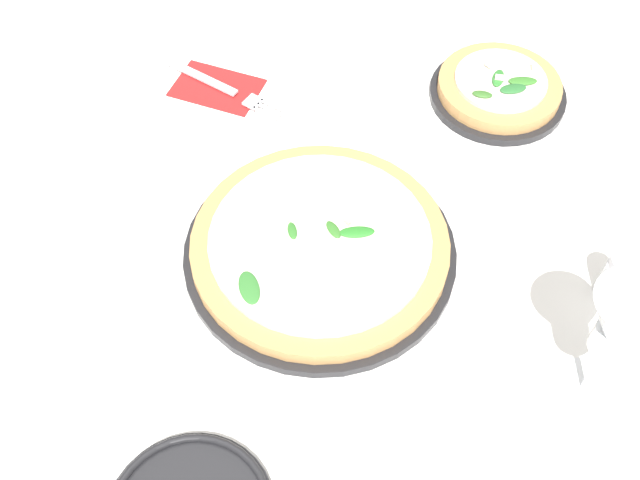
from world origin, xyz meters
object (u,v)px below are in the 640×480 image
pizza_arugula_main (320,247)px  wine_glass (620,330)px  shaker_pepper (616,277)px  fork (221,86)px  pizza_personal_side (499,89)px

pizza_arugula_main → wine_glass: wine_glass is taller
shaker_pepper → fork: bearing=157.9°
pizza_personal_side → pizza_arugula_main: bearing=-118.9°
pizza_personal_side → shaker_pepper: 0.34m
pizza_personal_side → wine_glass: bearing=-72.6°
pizza_arugula_main → pizza_personal_side: 0.37m
wine_glass → fork: bearing=146.1°
pizza_arugula_main → wine_glass: (0.32, -0.10, 0.11)m
wine_glass → fork: (-0.52, 0.35, -0.12)m
pizza_personal_side → wine_glass: (0.13, -0.43, 0.11)m
shaker_pepper → pizza_arugula_main: bearing=-175.5°
fork → shaker_pepper: (0.55, -0.22, 0.03)m
fork → shaker_pepper: shaker_pepper is taller
pizza_arugula_main → wine_glass: 0.35m
wine_glass → fork: wine_glass is taller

